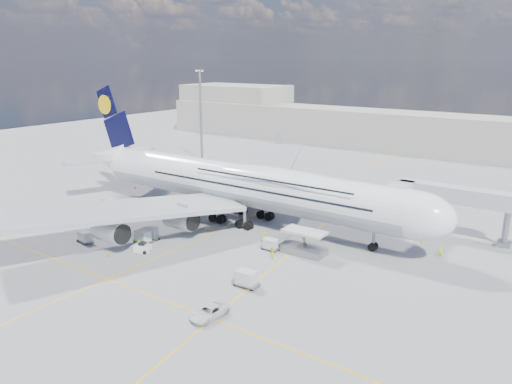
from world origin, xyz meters
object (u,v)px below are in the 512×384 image
Objects in this scene: dolly_row_c at (150,233)px; crew_van at (264,237)px; jet_bridge at (430,197)px; catering_truck_outer at (271,176)px; crew_nose at (441,252)px; cone_wing_left_outer at (284,183)px; airliner at (243,184)px; cone_wing_right_inner at (208,229)px; catering_truck_inner at (248,183)px; crew_tug at (139,245)px; cone_nose at (421,242)px; service_van at (209,312)px; baggage_tug at (143,248)px; crew_loader at (272,253)px; cargo_loader at (303,246)px; dolly_row_b at (143,236)px; dolly_nose_far at (246,278)px; cone_tail at (135,187)px; dolly_row_a at (85,237)px; light_mast at (201,115)px; dolly_nose_near at (270,244)px; dolly_back at (108,203)px; cone_wing_left_inner at (247,203)px; crew_wing at (128,229)px.

dolly_row_c is 18.50m from crew_van.
jet_bridge reaches higher than catering_truck_outer.
crew_nose is 3.14× the size of cone_wing_left_outer.
airliner is 160.52× the size of cone_wing_right_inner.
crew_tug is at bearing -106.92° from catering_truck_inner.
catering_truck_inner is 12.89× the size of cone_nose.
service_van is 37.05m from crew_nose.
baggage_tug is 44.42m from crew_nose.
dolly_row_c is 1.88× the size of crew_loader.
service_van reaches higher than cone_nose.
cargo_loader reaches higher than cone_wing_right_inner.
dolly_row_c is 5.46m from baggage_tug.
jet_bridge is 42.02m from cone_wing_left_outer.
dolly_nose_far is (22.64, -3.12, 0.07)m from dolly_row_b.
service_van reaches higher than cone_tail.
dolly_nose_far is (30.37, 2.04, 0.19)m from dolly_row_a.
catering_truck_outer is 3.48× the size of crew_van.
light_mast is at bearing 143.46° from cargo_loader.
crew_tug is at bearing -102.40° from crew_loader.
baggage_tug is at bearing -140.52° from dolly_nose_near.
dolly_nose_far is (-0.35, -13.97, -0.09)m from cargo_loader.
dolly_back is at bearing 76.46° from crew_van.
crew_nose is at bearing 68.60° from service_van.
light_mast reaches higher than crew_van.
crew_nose is 0.93× the size of crew_van.
cone_wing_left_outer is at bearing 79.22° from crew_tug.
cone_wing_left_inner reaches higher than cone_wing_right_inner.
cone_tail is at bearing 150.88° from service_van.
cone_wing_left_inner is 19.16m from cone_wing_left_outer.
catering_truck_outer is 18.57m from cone_wing_left_inner.
dolly_nose_far is at bearing -27.10° from dolly_back.
dolly_row_a is at bearing -179.45° from dolly_nose_far.
dolly_back reaches higher than dolly_nose_near.
catering_truck_inner reaches higher than crew_nose.
dolly_nose_far is at bearing -17.34° from crew_tug.
cargo_loader is 20.22m from crew_nose.
light_mast is at bearing 152.01° from catering_truck_outer.
cone_wing_left_inner reaches higher than cone_nose.
crew_van is at bearing -77.60° from crew_wing.
catering_truck_inner is at bearing -12.45° from crew_wing.
baggage_tug is (-15.26, -11.86, -0.25)m from dolly_nose_near.
crew_loader is 1.17× the size of crew_tug.
dolly_row_a is 0.87× the size of dolly_row_c.
cargo_loader is at bearing 1.50° from cone_wing_right_inner.
cone_nose is (36.44, 23.58, -0.79)m from dolly_row_c.
crew_nose is (17.70, 24.34, -0.28)m from dolly_nose_far.
dolly_row_c is at bearing -156.46° from dolly_nose_near.
dolly_row_b reaches higher than cone_tail.
crew_van is at bearing 178.18° from cargo_loader.
dolly_row_c is (33.64, -51.22, -12.16)m from light_mast.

